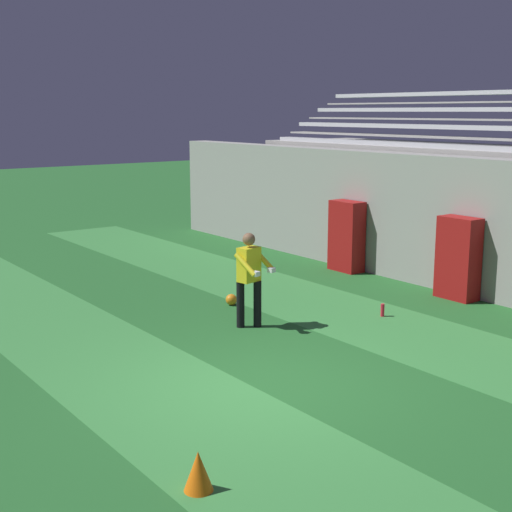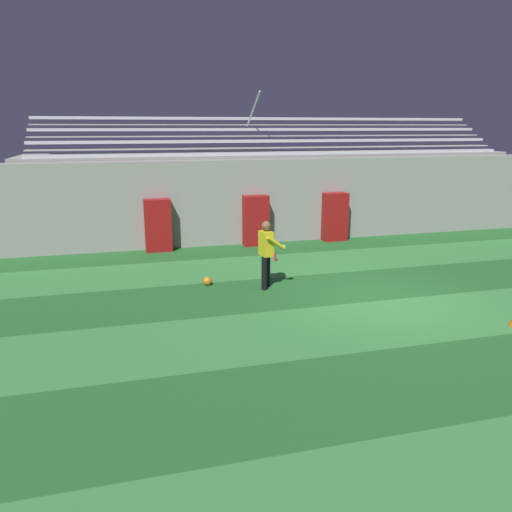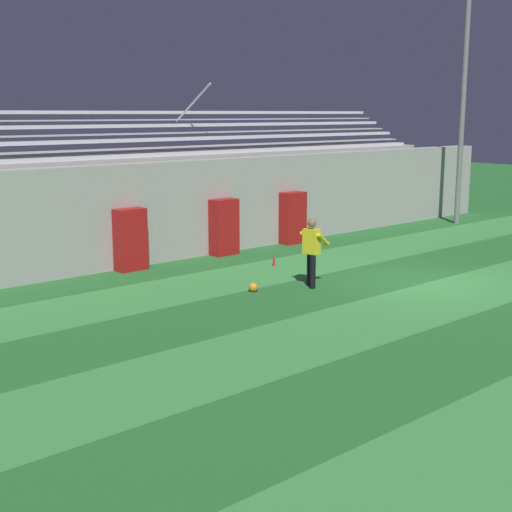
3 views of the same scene
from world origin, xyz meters
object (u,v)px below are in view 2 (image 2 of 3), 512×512
object	(u,v)px
padding_pillar_far_left	(158,225)
padding_pillar_gate_left	(256,221)
soccer_ball	(207,281)
water_bottle	(275,257)
goalkeeper	(267,250)
padding_pillar_gate_right	(335,217)

from	to	relation	value
padding_pillar_far_left	padding_pillar_gate_left	bearing A→B (deg)	0.00
padding_pillar_gate_left	soccer_ball	bearing A→B (deg)	-120.35
water_bottle	soccer_ball	bearing A→B (deg)	-142.46
goalkeeper	soccer_ball	bearing A→B (deg)	157.74
goalkeeper	soccer_ball	xyz separation A→B (m)	(-1.38, 0.56, -0.84)
padding_pillar_far_left	soccer_ball	world-z (taller)	padding_pillar_far_left
padding_pillar_gate_right	water_bottle	xyz separation A→B (m)	(-2.82, -2.15, -0.71)
padding_pillar_gate_left	padding_pillar_far_left	size ratio (longest dim) A/B	1.00
padding_pillar_gate_left	water_bottle	size ratio (longest dim) A/B	6.91
padding_pillar_gate_left	padding_pillar_far_left	bearing A→B (deg)	180.00
padding_pillar_gate_left	padding_pillar_gate_right	distance (m)	2.84
goalkeeper	water_bottle	world-z (taller)	goalkeeper
goalkeeper	padding_pillar_far_left	bearing A→B (deg)	116.82
goalkeeper	soccer_ball	world-z (taller)	goalkeeper
padding_pillar_gate_right	goalkeeper	world-z (taller)	goalkeeper
padding_pillar_far_left	water_bottle	distance (m)	3.93
padding_pillar_far_left	padding_pillar_gate_right	bearing A→B (deg)	0.00
padding_pillar_gate_left	soccer_ball	world-z (taller)	padding_pillar_gate_left
padding_pillar_gate_left	soccer_ball	size ratio (longest dim) A/B	7.54
padding_pillar_gate_left	padding_pillar_gate_right	xyz separation A→B (m)	(2.84, 0.00, 0.00)
padding_pillar_gate_left	water_bottle	xyz separation A→B (m)	(0.01, -2.15, -0.71)
soccer_ball	goalkeeper	bearing A→B (deg)	-22.26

